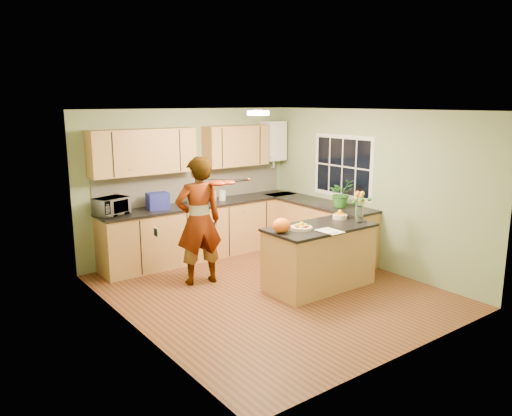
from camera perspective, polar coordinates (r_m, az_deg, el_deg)
floor at (r=7.12m, az=1.70°, el=-9.46°), size 4.50×4.50×0.00m
ceiling at (r=6.63m, az=1.84°, el=11.09°), size 4.00×4.50×0.02m
wall_back at (r=8.61m, az=-7.59°, el=2.86°), size 4.00×0.02×2.50m
wall_front at (r=5.24m, az=17.27°, el=-3.55°), size 4.00×0.02×2.50m
wall_left at (r=5.77m, az=-14.01°, el=-1.96°), size 0.02×4.50×2.50m
wall_right at (r=8.14m, az=12.88°, el=2.13°), size 0.02×4.50×2.50m
back_counter at (r=8.56m, az=-5.88°, el=-2.48°), size 3.64×0.62×0.94m
right_counter at (r=8.66m, az=7.07°, el=-2.35°), size 0.62×2.24×0.94m
splashback at (r=8.65m, az=-6.95°, el=2.59°), size 3.60×0.02×0.52m
upper_cabinets at (r=8.30m, az=-8.19°, el=6.68°), size 3.20×0.34×0.70m
boiler at (r=9.35m, az=2.00°, el=7.67°), size 0.40×0.30×0.86m
window_right at (r=8.49m, az=9.86°, el=4.70°), size 0.01×1.30×1.05m
light_switch at (r=5.23m, az=-11.32°, el=-2.71°), size 0.02×0.09×0.09m
ceiling_lamp at (r=6.86m, az=0.25°, el=10.81°), size 0.30×0.30×0.07m
peninsula_island at (r=7.19m, az=7.24°, el=-5.52°), size 1.57×0.80×0.90m
fruit_dish at (r=6.83m, az=5.22°, el=-2.14°), size 0.29×0.29×0.10m
orange_bowl at (r=7.54m, az=9.57°, el=-0.81°), size 0.21×0.21×0.13m
flower_vase at (r=7.30m, az=11.78°, el=0.98°), size 0.28×0.28×0.51m
orange_bag at (r=6.65m, az=2.92°, el=-1.99°), size 0.29×0.26×0.20m
papers at (r=6.79m, az=8.48°, el=-2.61°), size 0.24×0.33×0.01m
violinist at (r=7.21m, az=-6.56°, el=-1.49°), size 0.76×0.58×1.87m
violin at (r=7.01m, az=-4.35°, el=2.85°), size 0.63×0.54×0.16m
microwave at (r=7.79m, az=-16.20°, el=0.20°), size 0.56×0.47×0.27m
blue_box at (r=8.03m, az=-11.16°, el=0.79°), size 0.36×0.28×0.26m
kettle at (r=8.34m, az=-7.33°, el=1.24°), size 0.16×0.16×0.29m
jar_cream at (r=8.55m, az=-4.93°, el=1.30°), size 0.13×0.13×0.16m
jar_white at (r=8.62m, az=-3.88°, el=1.44°), size 0.12×0.12×0.17m
potted_plant at (r=8.15m, az=9.69°, el=1.69°), size 0.45×0.40×0.45m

